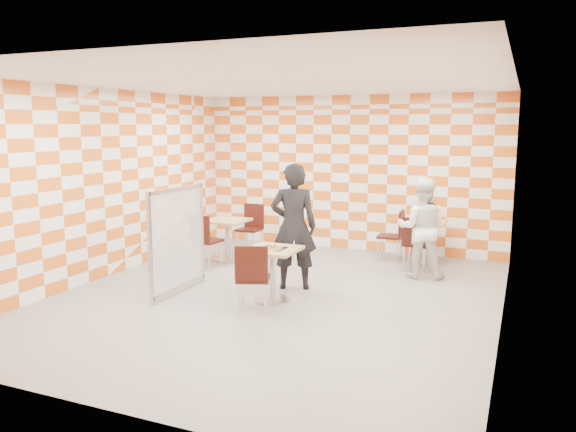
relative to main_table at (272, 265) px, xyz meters
The scene contains 15 objects.
room_shell 1.22m from the main_table, 91.84° to the left, with size 7.00×7.00×7.00m.
main_table is the anchor object (origin of this frame).
second_table 3.43m from the main_table, 62.99° to the left, with size 0.70×0.70×0.75m.
empty_table 2.55m from the main_table, 133.15° to the left, with size 0.70×0.70×0.75m.
chair_main_front 0.61m from the main_table, 90.30° to the right, with size 0.54×0.55×0.92m.
chair_second_front 2.83m from the main_table, 57.28° to the left, with size 0.46×0.47×0.92m.
chair_second_side 3.16m from the main_table, 70.40° to the left, with size 0.45×0.44×0.92m.
chair_empty_near 2.24m from the main_table, 146.14° to the left, with size 0.48×0.49×0.92m.
chair_empty_far 3.15m from the main_table, 121.91° to the left, with size 0.43×0.44×0.92m.
partition 1.48m from the main_table, behind, with size 0.08×1.38×1.55m.
man_dark 0.82m from the main_table, 87.90° to the left, with size 0.69×0.45×1.88m, color black.
man_white 2.68m from the main_table, 51.25° to the left, with size 0.78×0.61×1.60m, color white.
pizza_on_foil 0.26m from the main_table, 90.13° to the right, with size 0.40×0.40×0.04m.
sport_bottle 3.50m from the main_table, 66.02° to the left, with size 0.06×0.06×0.20m.
soda_bottle 3.55m from the main_table, 60.81° to the left, with size 0.07×0.07×0.23m.
Camera 1 is at (3.16, -7.02, 2.41)m, focal length 35.00 mm.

